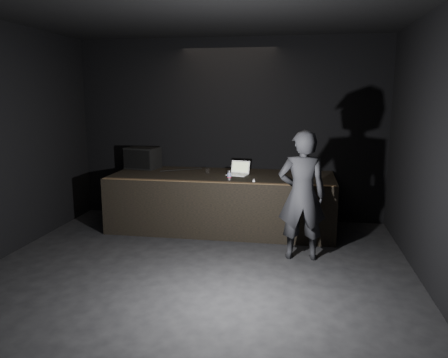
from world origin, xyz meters
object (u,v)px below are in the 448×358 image
person (302,195)px  stage_monitor (142,158)px  laptop (239,171)px  stage_riser (222,201)px  beer_can (229,175)px

person → stage_monitor: bearing=-33.3°
person → laptop: bearing=-54.2°
stage_monitor → person: 3.56m
laptop → person: person is taller
stage_riser → beer_can: beer_can is taller
stage_monitor → beer_can: bearing=-13.9°
stage_riser → stage_monitor: stage_monitor is taller
stage_monitor → person: (3.10, -1.74, -0.24)m
laptop → person: 1.77m
stage_monitor → beer_can: (1.88, -0.90, -0.12)m
stage_monitor → person: bearing=-17.5°
stage_riser → laptop: bearing=10.7°
stage_riser → beer_can: size_ratio=24.44×
laptop → beer_can: bearing=-86.4°
stage_riser → stage_monitor: bearing=165.3°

